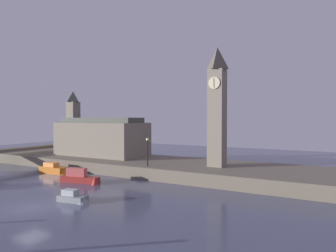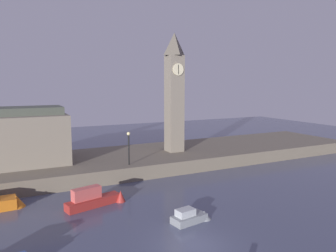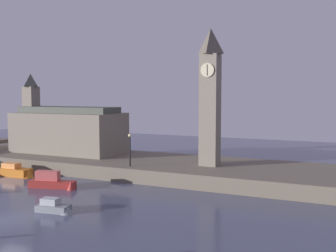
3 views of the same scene
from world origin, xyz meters
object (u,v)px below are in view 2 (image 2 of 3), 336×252
at_px(clock_tower, 174,91).
at_px(boat_dinghy_red, 97,199).
at_px(boat_cruiser_grey, 192,217).
at_px(streetlamp, 129,144).

relative_size(clock_tower, boat_dinghy_red, 2.77).
bearing_deg(boat_cruiser_grey, boat_dinghy_red, 131.57).
height_order(clock_tower, boat_dinghy_red, clock_tower).
xyz_separation_m(streetlamp, boat_cruiser_grey, (0.46, -12.31, -3.33)).
relative_size(boat_dinghy_red, boat_cruiser_grey, 1.61).
bearing_deg(boat_dinghy_red, clock_tower, 39.34).
bearing_deg(streetlamp, boat_cruiser_grey, -87.85).
bearing_deg(boat_cruiser_grey, streetlamp, 92.15).
bearing_deg(boat_dinghy_red, boat_cruiser_grey, -48.43).
distance_m(boat_dinghy_red, boat_cruiser_grey, 8.25).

